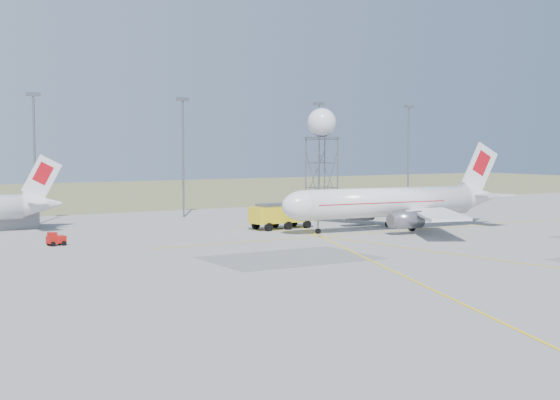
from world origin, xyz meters
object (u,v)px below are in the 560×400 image
airliner_main (392,203)px  radar_tower (322,154)px  fire_truck (283,216)px  baggage_tug (56,240)px

airliner_main → radar_tower: bearing=-100.3°
airliner_main → fire_truck: (-12.95, 9.39, -2.06)m
airliner_main → radar_tower: 32.10m
airliner_main → fire_truck: size_ratio=3.77×
fire_truck → baggage_tug: (-34.23, -2.40, -1.25)m
airliner_main → fire_truck: airliner_main is taller
fire_truck → baggage_tug: 34.34m
radar_tower → fire_truck: bearing=-135.1°
radar_tower → baggage_tug: size_ratio=8.34×
radar_tower → fire_truck: 30.96m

